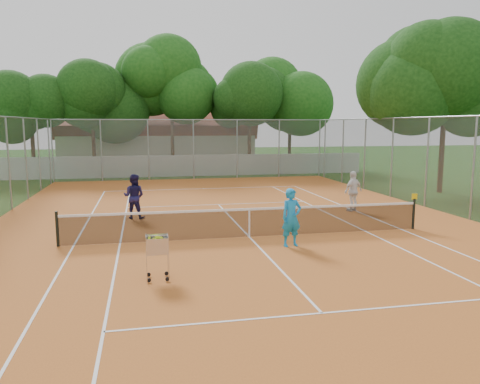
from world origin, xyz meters
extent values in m
plane|color=#183D10|center=(0.00, 0.00, 0.00)|extent=(120.00, 120.00, 0.00)
cube|color=#B76023|center=(0.00, 0.00, 0.01)|extent=(18.00, 34.00, 0.02)
cube|color=white|center=(0.00, 0.00, 0.02)|extent=(10.98, 23.78, 0.01)
cube|color=black|center=(0.00, 0.00, 0.51)|extent=(11.88, 0.10, 0.98)
cube|color=slate|center=(0.00, 0.00, 2.00)|extent=(18.00, 34.00, 4.00)
cube|color=silver|center=(0.00, 19.00, 0.75)|extent=(26.00, 0.30, 1.50)
cube|color=beige|center=(-2.00, 29.00, 2.20)|extent=(16.40, 9.00, 4.40)
cube|color=#10350D|center=(0.00, 22.00, 5.00)|extent=(29.00, 19.00, 10.00)
imported|color=#1787CB|center=(0.99, -1.38, 0.90)|extent=(0.71, 0.53, 1.76)
imported|color=#1A1644|center=(-3.74, 3.93, 0.89)|extent=(1.01, 0.90, 1.74)
imported|color=silver|center=(5.35, 3.65, 0.88)|extent=(1.09, 0.79, 1.71)
cube|color=silver|center=(-3.07, -3.69, 0.59)|extent=(0.60, 0.60, 1.15)
camera|label=1|loc=(-3.33, -14.59, 3.67)|focal=35.00mm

